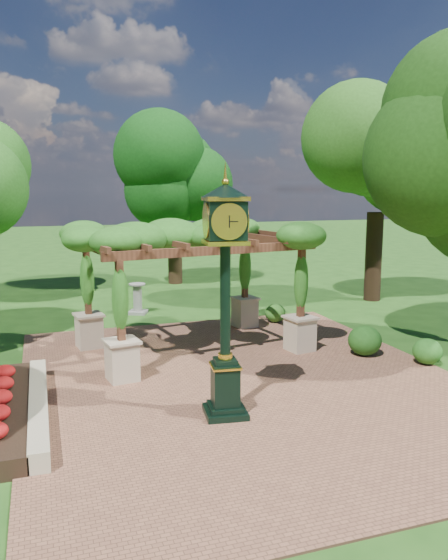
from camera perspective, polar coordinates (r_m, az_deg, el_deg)
name	(u,v)px	position (r m, az deg, el deg)	size (l,w,h in m)	color
ground	(261,397)	(12.22, 3.86, -12.09)	(120.00, 120.00, 0.00)	#1E4714
brick_plaza	(244,381)	(13.08, 2.15, -10.50)	(10.00, 12.00, 0.04)	brown
border_wall	(39,406)	(11.79, -18.81, -12.38)	(0.35, 5.00, 0.40)	#C6B793
pedestal_clock	(225,279)	(10.43, 0.14, 0.06)	(1.03, 1.03, 4.65)	black
pergola	(193,242)	(14.97, -3.30, 3.99)	(6.44, 4.60, 3.73)	#C6B093
sundial	(138,300)	(20.08, -9.02, -2.13)	(0.82, 0.82, 1.12)	gray
shrub_front	(427,351)	(15.06, 20.48, -7.00)	(0.74, 0.74, 0.67)	#235D1A
shrub_mid	(365,340)	(15.32, 14.50, -6.13)	(0.90, 0.90, 0.81)	#1B4814
shrub_back	(275,313)	(18.55, 5.38, -3.46)	(0.69, 0.69, 0.62)	#30691E
tree_north	(174,175)	(26.09, -5.26, 10.86)	(3.97, 3.97, 7.50)	#332114
tree_east_far	(379,141)	(22.83, 15.87, 13.79)	(4.63, 4.63, 9.23)	black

